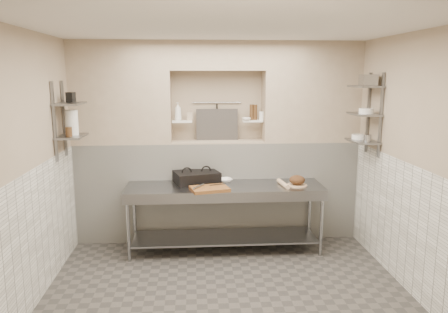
{
  "coord_description": "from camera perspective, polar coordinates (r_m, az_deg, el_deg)",
  "views": [
    {
      "loc": [
        -0.35,
        -4.39,
        2.35
      ],
      "look_at": [
        0.03,
        0.9,
        1.35
      ],
      "focal_mm": 35.0,
      "sensor_mm": 36.0,
      "label": 1
    }
  ],
  "objects": [
    {
      "name": "bowl_right",
      "position": [
        6.03,
        17.24,
        2.49
      ],
      "size": [
        0.19,
        0.19,
        0.06
      ],
      "primitive_type": "cylinder",
      "color": "white",
      "rests_on": "wall_shelf_right_lower"
    },
    {
      "name": "wall_front",
      "position": [
        2.6,
        3.97,
        -10.82
      ],
      "size": [
        4.0,
        0.1,
        2.8
      ],
      "primitive_type": "cube",
      "color": "tan",
      "rests_on": "ground"
    },
    {
      "name": "wall_shelf_right_mid",
      "position": [
        5.89,
        17.82,
        5.29
      ],
      "size": [
        0.3,
        0.5,
        0.02
      ],
      "primitive_type": "cube",
      "color": "slate",
      "rests_on": "wall_right"
    },
    {
      "name": "wainscot_left",
      "position": [
        4.97,
        -23.45,
        -9.63
      ],
      "size": [
        0.02,
        3.9,
        1.4
      ],
      "primitive_type": "cube",
      "color": "white",
      "rests_on": "floor"
    },
    {
      "name": "shelf_rail_right_b",
      "position": [
        5.76,
        19.8,
        5.06
      ],
      "size": [
        0.03,
        0.03,
        1.05
      ],
      "primitive_type": "cube",
      "color": "slate",
      "rests_on": "wall_right"
    },
    {
      "name": "tongs",
      "position": [
        5.54,
        -3.31,
        -3.91
      ],
      "size": [
        0.15,
        0.23,
        0.02
      ],
      "primitive_type": "cylinder",
      "rotation": [
        1.57,
        0.0,
        -0.55
      ],
      "color": "gray",
      "rests_on": "cutting_board"
    },
    {
      "name": "condiment_b",
      "position": [
        6.23,
        3.61,
        5.8
      ],
      "size": [
        0.06,
        0.06,
        0.22
      ],
      "primitive_type": "cylinder",
      "color": "#432B16",
      "rests_on": "alcove_shelf_right"
    },
    {
      "name": "wall_shelf_left_upper",
      "position": [
        5.66,
        -19.51,
        6.52
      ],
      "size": [
        0.3,
        0.5,
        0.03
      ],
      "primitive_type": "cube",
      "color": "slate",
      "rests_on": "wall_left"
    },
    {
      "name": "condiment_a",
      "position": [
        6.24,
        4.09,
        5.79
      ],
      "size": [
        0.06,
        0.06,
        0.22
      ],
      "primitive_type": "cylinder",
      "color": "#432B16",
      "rests_on": "alcove_shelf_right"
    },
    {
      "name": "wall_shelf_left_lower",
      "position": [
        5.69,
        -19.26,
        2.5
      ],
      "size": [
        0.3,
        0.5,
        0.02
      ],
      "primitive_type": "cube",
      "color": "slate",
      "rests_on": "wall_left"
    },
    {
      "name": "wall_shelf_right_lower",
      "position": [
        5.93,
        17.62,
        1.92
      ],
      "size": [
        0.3,
        0.5,
        0.02
      ],
      "primitive_type": "cube",
      "color": "slate",
      "rests_on": "wall_right"
    },
    {
      "name": "splash_panel",
      "position": [
        6.29,
        -0.9,
        4.19
      ],
      "size": [
        0.6,
        0.08,
        0.45
      ],
      "primitive_type": "cube",
      "rotation": [
        -0.14,
        0.0,
        0.0
      ],
      "color": "#383330",
      "rests_on": "alcove_sill"
    },
    {
      "name": "bowl_right_mid",
      "position": [
        5.82,
        18.08,
        5.68
      ],
      "size": [
        0.18,
        0.18,
        0.07
      ],
      "primitive_type": "cylinder",
      "color": "white",
      "rests_on": "wall_shelf_right_mid"
    },
    {
      "name": "ceiling",
      "position": [
        4.44,
        0.46,
        17.14
      ],
      "size": [
        4.0,
        3.9,
        0.1
      ],
      "primitive_type": "cube",
      "color": "silver",
      "rests_on": "ground"
    },
    {
      "name": "shelf_rail_left_b",
      "position": [
        5.52,
        -21.28,
        4.22
      ],
      "size": [
        0.03,
        0.03,
        0.95
      ],
      "primitive_type": "cube",
      "color": "slate",
      "rests_on": "wall_left"
    },
    {
      "name": "backwall_header",
      "position": [
        6.16,
        -0.87,
        13.0
      ],
      "size": [
        1.3,
        0.4,
        0.4
      ],
      "primitive_type": "cube",
      "color": "tan",
      "rests_on": "backwall_lower"
    },
    {
      "name": "jug_left",
      "position": [
        5.71,
        -19.27,
        4.21
      ],
      "size": [
        0.15,
        0.15,
        0.31
      ],
      "primitive_type": "cylinder",
      "color": "white",
      "rests_on": "wall_shelf_left_lower"
    },
    {
      "name": "prep_table",
      "position": [
        5.85,
        0.1,
        -6.31
      ],
      "size": [
        2.6,
        0.7,
        0.9
      ],
      "color": "gray",
      "rests_on": "floor"
    },
    {
      "name": "hanging_steel",
      "position": [
        6.33,
        -0.93,
        5.5
      ],
      "size": [
        0.02,
        0.02,
        0.3
      ],
      "primitive_type": "cylinder",
      "color": "black",
      "rests_on": "utensil_rail"
    },
    {
      "name": "knife_blade",
      "position": [
        5.66,
        -0.79,
        -3.67
      ],
      "size": [
        0.23,
        0.11,
        0.01
      ],
      "primitive_type": "cube",
      "rotation": [
        0.0,
        0.0,
        0.35
      ],
      "color": "gray",
      "rests_on": "cutting_board"
    },
    {
      "name": "bottle_soap",
      "position": [
        6.18,
        -6.04,
        5.87
      ],
      "size": [
        0.13,
        0.13,
        0.25
      ],
      "primitive_type": "imported",
      "rotation": [
        0.0,
        0.0,
        -0.37
      ],
      "color": "white",
      "rests_on": "alcove_shelf_left"
    },
    {
      "name": "cutting_board",
      "position": [
        5.55,
        -1.9,
        -4.24
      ],
      "size": [
        0.53,
        0.43,
        0.04
      ],
      "primitive_type": "cube",
      "rotation": [
        0.0,
        0.0,
        0.24
      ],
      "color": "brown",
      "rests_on": "prep_table"
    },
    {
      "name": "jar_alcove",
      "position": [
        6.2,
        -4.5,
        5.26
      ],
      "size": [
        0.07,
        0.07,
        0.11
      ],
      "primitive_type": "cube",
      "color": "tan",
      "rests_on": "alcove_shelf_left"
    },
    {
      "name": "rolling_pin",
      "position": [
        5.82,
        7.73,
        -3.55
      ],
      "size": [
        0.1,
        0.39,
        0.06
      ],
      "primitive_type": "cylinder",
      "rotation": [
        1.57,
        0.0,
        0.12
      ],
      "color": "beige",
      "rests_on": "prep_table"
    },
    {
      "name": "wall_shelf_right_upper",
      "position": [
        5.87,
        18.01,
        8.69
      ],
      "size": [
        0.3,
        0.5,
        0.03
      ],
      "primitive_type": "cube",
      "color": "slate",
      "rests_on": "wall_right"
    },
    {
      "name": "bread_loaf",
      "position": [
        5.85,
        9.53,
        -3.04
      ],
      "size": [
        0.21,
        0.21,
        0.12
      ],
      "primitive_type": "ellipsoid",
      "color": "#4C2D19",
      "rests_on": "bread_board"
    },
    {
      "name": "wall_right",
      "position": [
        5.1,
        24.08,
        -1.02
      ],
      "size": [
        0.1,
        3.9,
        2.8
      ],
      "primitive_type": "cube",
      "color": "tan",
      "rests_on": "ground"
    },
    {
      "name": "shelf_rail_left_a",
      "position": [
        5.9,
        -20.15,
        4.67
      ],
      "size": [
        0.03,
        0.03,
        0.95
      ],
      "primitive_type": "cube",
      "color": "slate",
      "rests_on": "wall_left"
    },
    {
      "name": "canister_right",
      "position": [
        5.78,
        18.22,
        2.27
      ],
      "size": [
        0.09,
        0.09,
        0.09
      ],
      "primitive_type": "cylinder",
      "color": "gray",
      "rests_on": "wall_shelf_right_lower"
    },
    {
      "name": "utensil_rail",
      "position": [
        6.34,
        -0.94,
        7.05
      ],
      "size": [
        0.7,
        0.02,
        0.02
      ],
      "primitive_type": "cylinder",
      "rotation": [
        0.0,
        1.57,
        0.0
      ],
      "color": "gray",
      "rests_on": "wall_back"
    },
    {
      "name": "backwall_pillar_right",
      "position": [
        6.37,
        11.25,
        8.22
      ],
      "size": [
        1.35,
        0.4,
        1.4
      ],
      "primitive_type": "cube",
      "color": "tan",
      "rests_on": "backwall_lower"
    },
    {
      "name": "alcove_shelf_left",
      "position": [
        6.18,
        -5.5,
        4.59
      ],
      "size": [
        0.28,
        0.16,
        0.02
      ],
      "primitive_type": "cube",
      "color": "white",
      "rests_on": "backwall_lower"
    },
    {
      "name": "box_left_upper",
      "position": [
        5.71,
        -19.38,
        7.31
      ],
      "size": [
        0.11,
        0.11,
        0.12
      ],
      "primitive_type": "cube",
      "rotation": [
        0.0,
        0.0,
        -0.27
      ],
      "color": "black",
      "rests_on": "wall_shelf_left_upper"
    },
    {
      "name": "shelf_rail_right_a",
      "position": [
        6.12,
        18.3,
        5.45
      ],
      "size": [
        0.03,
        0.03,
        1.05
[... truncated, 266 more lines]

